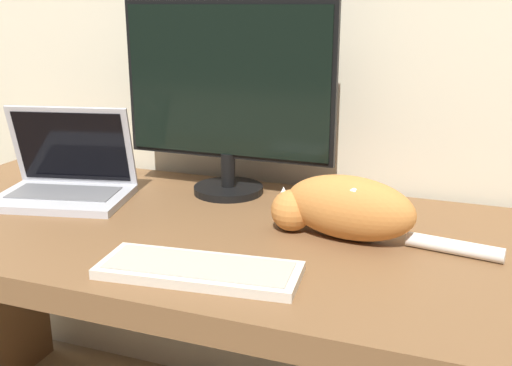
# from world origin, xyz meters

# --- Properties ---
(desk) EXTENTS (1.68, 0.79, 0.74)m
(desk) POSITION_xyz_m (0.00, 0.40, 0.60)
(desk) COLOR brown
(desk) RESTS_ON ground_plane
(monitor) EXTENTS (0.60, 0.19, 0.52)m
(monitor) POSITION_xyz_m (-0.02, 0.66, 1.02)
(monitor) COLOR black
(monitor) RESTS_ON desk
(laptop) EXTENTS (0.39, 0.31, 0.25)m
(laptop) POSITION_xyz_m (-0.41, 0.45, 0.79)
(laptop) COLOR #B7B7BC
(laptop) RESTS_ON desk
(external_keyboard) EXTENTS (0.41, 0.19, 0.02)m
(external_keyboard) POSITION_xyz_m (0.14, 0.14, 0.75)
(external_keyboard) COLOR beige
(external_keyboard) RESTS_ON desk
(cat) EXTENTS (0.52, 0.17, 0.15)m
(cat) POSITION_xyz_m (0.36, 0.44, 0.82)
(cat) COLOR #C67A38
(cat) RESTS_ON desk
(small_toy) EXTENTS (0.04, 0.04, 0.04)m
(small_toy) POSITION_xyz_m (0.33, 0.60, 0.76)
(small_toy) COLOR red
(small_toy) RESTS_ON desk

